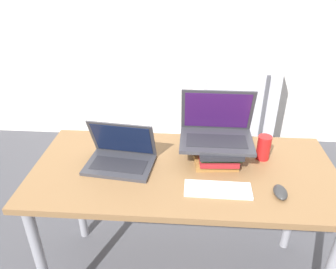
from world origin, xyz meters
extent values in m
cube|color=brown|center=(0.00, 0.33, 0.75)|extent=(1.42, 0.66, 0.03)
cylinder|color=gray|center=(-0.65, 0.06, 0.37)|extent=(0.05, 0.05, 0.73)
cylinder|color=gray|center=(-0.65, 0.60, 0.37)|extent=(0.05, 0.05, 0.73)
cylinder|color=gray|center=(0.65, 0.60, 0.37)|extent=(0.05, 0.05, 0.73)
cube|color=#333338|center=(-0.30, 0.33, 0.77)|extent=(0.33, 0.25, 0.02)
cube|color=#232328|center=(-0.31, 0.31, 0.78)|extent=(0.27, 0.14, 0.00)
cube|color=#333338|center=(-0.30, 0.39, 0.88)|extent=(0.32, 0.12, 0.20)
cube|color=#0F1938|center=(-0.30, 0.39, 0.87)|extent=(0.29, 0.10, 0.17)
cube|color=olive|center=(0.15, 0.43, 0.78)|extent=(0.22, 0.25, 0.03)
cube|color=maroon|center=(0.15, 0.44, 0.80)|extent=(0.19, 0.29, 0.02)
cube|color=#33753D|center=(0.16, 0.44, 0.83)|extent=(0.21, 0.28, 0.02)
cube|color=black|center=(0.16, 0.42, 0.85)|extent=(0.22, 0.28, 0.02)
cube|color=#333338|center=(0.15, 0.42, 0.87)|extent=(0.34, 0.24, 0.02)
cube|color=#232328|center=(0.15, 0.40, 0.88)|extent=(0.28, 0.12, 0.00)
cube|color=#333338|center=(0.15, 0.50, 0.99)|extent=(0.34, 0.08, 0.23)
cube|color=#381451|center=(0.15, 0.50, 0.99)|extent=(0.31, 0.06, 0.20)
cube|color=silver|center=(0.15, 0.18, 0.77)|extent=(0.29, 0.11, 0.01)
cube|color=silver|center=(0.15, 0.18, 0.77)|extent=(0.26, 0.09, 0.00)
ellipsoid|color=#2D2D2D|center=(0.41, 0.17, 0.78)|extent=(0.06, 0.10, 0.03)
cylinder|color=red|center=(0.38, 0.45, 0.82)|extent=(0.07, 0.07, 0.12)
cube|color=silver|center=(0.41, 1.65, 0.55)|extent=(0.54, 0.55, 1.10)
cube|color=#4C4C51|center=(0.58, 1.36, 0.60)|extent=(0.02, 0.02, 0.55)
camera|label=1|loc=(0.01, -0.93, 1.65)|focal=35.00mm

